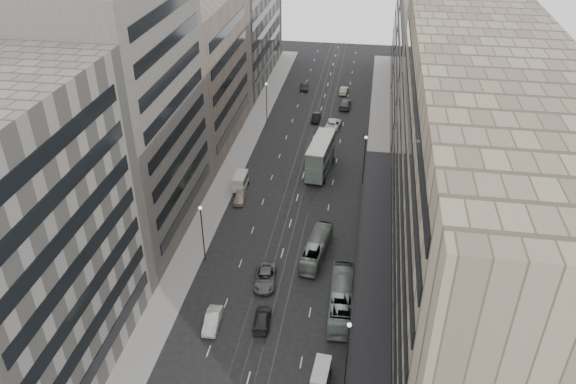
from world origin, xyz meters
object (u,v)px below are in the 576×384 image
Objects in this scene: bus_near at (342,299)px; bus_far at (316,248)px; sedan_1 at (212,320)px; sedan_2 at (265,278)px; double_decker at (320,155)px; vw_microbus at (321,375)px; panel_van at (240,181)px.

bus_near reaches higher than bus_far.
sedan_2 is (4.45, 8.05, 0.03)m from sedan_1.
sedan_2 is (-5.62, -6.16, -0.60)m from bus_far.
bus_near is 14.92m from sedan_1.
sedan_2 is (-3.68, -28.78, -2.28)m from double_decker.
sedan_1 is at bearing -125.34° from sedan_2.
vw_microbus is 0.98× the size of panel_van.
bus_near is at bearing 120.40° from bus_far.
bus_far is at bearing -47.80° from panel_van.
double_decker is at bearing 100.70° from vw_microbus.
vw_microbus reaches higher than sedan_2.
bus_far reaches higher than sedan_2.
vw_microbus is (-1.22, -10.90, -0.40)m from bus_near.
double_decker is at bearing 74.34° from sedan_1.
sedan_1 is 0.82× the size of sedan_2.
vw_microbus is (2.77, -20.21, -0.22)m from bus_far.
double_decker is 2.69× the size of vw_microbus.
double_decker is 2.63× the size of panel_van.
bus_far is at bearing 51.45° from sedan_1.
bus_far is 20.56m from panel_van.
sedan_1 is (-8.14, -36.83, -2.31)m from double_decker.
panel_van is (-11.77, -7.30, -1.66)m from double_decker.
panel_van is 0.89× the size of sedan_1.
vw_microbus is 0.88× the size of sedan_1.
bus_near is 2.82× the size of vw_microbus.
vw_microbus is 14.19m from sedan_1.
double_decker is 29.10m from sedan_2.
bus_far is 8.36m from sedan_2.
panel_van reaches higher than sedan_1.
bus_near reaches higher than sedan_1.
double_decker is 2.35× the size of sedan_1.
vw_microbus is at bearing -64.75° from panel_van.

